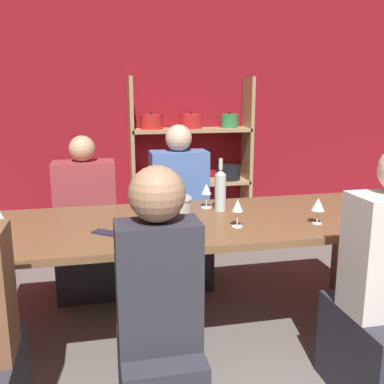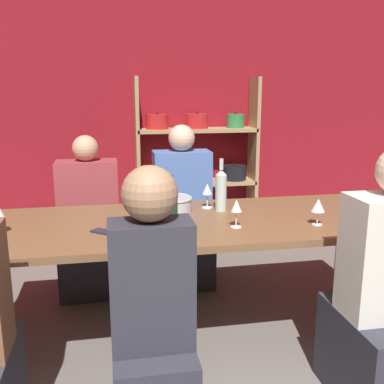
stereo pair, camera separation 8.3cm
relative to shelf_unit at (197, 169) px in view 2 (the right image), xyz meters
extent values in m
cube|color=maroon|center=(-0.48, 0.20, 0.64)|extent=(8.80, 0.06, 2.70)
cube|color=tan|center=(-0.61, 0.00, 0.11)|extent=(0.04, 0.30, 1.65)
cube|color=tan|center=(0.60, 0.00, 0.11)|extent=(0.04, 0.30, 1.65)
cube|color=tan|center=(-0.01, 0.00, -0.69)|extent=(1.22, 0.30, 0.04)
cylinder|color=silver|center=(-0.41, 0.00, -0.63)|extent=(0.22, 0.22, 0.10)
sphere|color=black|center=(-0.41, 0.00, -0.56)|extent=(0.02, 0.02, 0.02)
cylinder|color=#235BAD|center=(0.40, 0.00, -0.62)|extent=(0.24, 0.24, 0.11)
sphere|color=black|center=(0.40, 0.00, -0.55)|extent=(0.02, 0.02, 0.02)
cube|color=tan|center=(-0.01, 0.00, -0.14)|extent=(1.22, 0.30, 0.04)
cylinder|color=silver|center=(-0.41, 0.00, -0.07)|extent=(0.24, 0.24, 0.11)
sphere|color=black|center=(-0.41, 0.00, 0.00)|extent=(0.02, 0.02, 0.02)
cylinder|color=black|center=(-0.01, 0.00, -0.06)|extent=(0.21, 0.21, 0.13)
sphere|color=black|center=(-0.01, 0.00, 0.02)|extent=(0.02, 0.02, 0.02)
cylinder|color=black|center=(0.40, 0.00, -0.05)|extent=(0.25, 0.25, 0.15)
sphere|color=black|center=(0.40, 0.00, 0.04)|extent=(0.02, 0.02, 0.02)
cube|color=tan|center=(-0.01, 0.00, 0.41)|extent=(1.22, 0.30, 0.04)
cylinder|color=red|center=(-0.41, 0.00, 0.50)|extent=(0.23, 0.23, 0.15)
sphere|color=black|center=(-0.41, 0.00, 0.58)|extent=(0.02, 0.02, 0.02)
cylinder|color=red|center=(-0.01, 0.00, 0.50)|extent=(0.23, 0.23, 0.15)
sphere|color=black|center=(-0.01, 0.00, 0.58)|extent=(0.02, 0.02, 0.02)
cylinder|color=#338447|center=(0.40, 0.00, 0.49)|extent=(0.18, 0.18, 0.14)
sphere|color=black|center=(0.40, 0.00, 0.57)|extent=(0.02, 0.02, 0.02)
cube|color=brown|center=(-0.41, -1.97, 0.03)|extent=(2.60, 0.95, 0.04)
cube|color=brown|center=(-1.62, -1.57, -0.35)|extent=(0.08, 0.08, 0.72)
cube|color=brown|center=(0.81, -1.57, -0.35)|extent=(0.08, 0.08, 0.72)
cylinder|color=#B7BABC|center=(-0.52, -1.78, 0.10)|extent=(0.25, 0.25, 0.10)
torus|color=#B7BABC|center=(-0.52, -1.78, 0.14)|extent=(0.27, 0.27, 0.01)
cylinder|color=#B2C6C1|center=(-0.20, -1.79, 0.16)|extent=(0.07, 0.07, 0.24)
cone|color=#B2C6C1|center=(-0.20, -1.79, 0.30)|extent=(0.07, 0.07, 0.03)
cylinder|color=#B2C6C1|center=(-0.20, -1.79, 0.35)|extent=(0.03, 0.03, 0.07)
cylinder|color=#19381E|center=(-0.59, -2.23, 0.16)|extent=(0.07, 0.07, 0.22)
cone|color=#19381E|center=(-0.59, -2.23, 0.29)|extent=(0.07, 0.07, 0.03)
cylinder|color=#19381E|center=(-0.59, -2.23, 0.34)|extent=(0.03, 0.03, 0.07)
cylinder|color=white|center=(-0.68, -2.35, 0.05)|extent=(0.07, 0.07, 0.00)
cylinder|color=white|center=(-0.68, -2.35, 0.09)|extent=(0.01, 0.01, 0.08)
cone|color=white|center=(-0.68, -2.35, 0.17)|extent=(0.07, 0.07, 0.08)
cylinder|color=white|center=(0.27, -2.19, 0.05)|extent=(0.06, 0.06, 0.00)
cylinder|color=white|center=(0.27, -2.19, 0.09)|extent=(0.01, 0.01, 0.08)
cone|color=white|center=(0.27, -2.19, 0.16)|extent=(0.08, 0.08, 0.08)
cylinder|color=white|center=(-0.27, -1.70, 0.05)|extent=(0.07, 0.07, 0.00)
cylinder|color=white|center=(-0.27, -1.70, 0.09)|extent=(0.01, 0.01, 0.09)
cone|color=white|center=(-0.27, -1.70, 0.17)|extent=(0.07, 0.07, 0.07)
cylinder|color=beige|center=(-0.27, -1.70, 0.16)|extent=(0.04, 0.04, 0.03)
cylinder|color=white|center=(-0.20, -2.15, 0.05)|extent=(0.06, 0.06, 0.00)
cylinder|color=white|center=(-0.20, -2.15, 0.09)|extent=(0.01, 0.01, 0.09)
cone|color=white|center=(-0.20, -2.15, 0.17)|extent=(0.06, 0.06, 0.07)
cylinder|color=white|center=(-1.50, -2.02, 0.05)|extent=(0.07, 0.07, 0.00)
cube|color=#1E2338|center=(-0.94, -2.12, 0.05)|extent=(0.16, 0.15, 0.01)
cube|color=#2D2D38|center=(-0.75, -2.78, 0.02)|extent=(0.35, 0.19, 0.55)
sphere|color=#9E7556|center=(-0.75, -2.78, 0.41)|extent=(0.23, 0.23, 0.23)
cube|color=#2D2D38|center=(-1.07, -1.14, -0.49)|extent=(0.45, 0.56, 0.45)
cube|color=#99383D|center=(-1.07, -1.14, 0.02)|extent=(0.45, 0.25, 0.56)
sphere|color=tan|center=(-1.07, -1.14, 0.39)|extent=(0.19, 0.19, 0.19)
cube|color=#2D2D38|center=(0.38, -2.75, -0.47)|extent=(0.44, 0.55, 0.48)
cube|color=#2D2D38|center=(-0.35, -1.12, -0.47)|extent=(0.44, 0.55, 0.49)
cube|color=#4C70B7|center=(-0.35, -1.12, 0.06)|extent=(0.44, 0.24, 0.57)
sphere|color=beige|center=(-0.35, -1.12, 0.45)|extent=(0.20, 0.20, 0.20)
camera|label=1|loc=(-0.98, -4.50, 0.82)|focal=42.00mm
camera|label=2|loc=(-0.90, -4.51, 0.82)|focal=42.00mm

